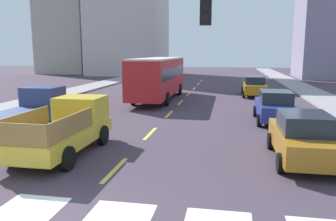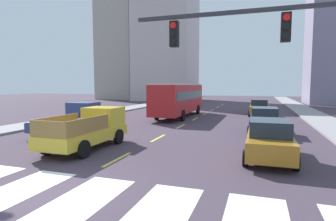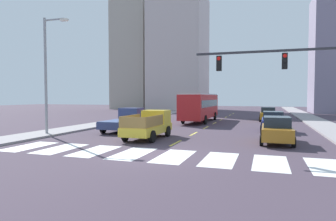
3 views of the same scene
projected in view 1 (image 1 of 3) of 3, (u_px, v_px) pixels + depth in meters
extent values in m
cube|color=gray|center=(40.00, 100.00, 26.36)|extent=(2.92, 110.00, 0.15)
cube|color=#DCC748|center=(115.00, 170.00, 10.85)|extent=(0.16, 2.40, 0.01)
cube|color=#DCC748|center=(150.00, 133.00, 15.70)|extent=(0.16, 2.40, 0.01)
cube|color=#DCC748|center=(169.00, 114.00, 20.55)|extent=(0.16, 2.40, 0.01)
cube|color=#DCC748|center=(181.00, 102.00, 25.39)|extent=(0.16, 2.40, 0.01)
cube|color=#DCC748|center=(188.00, 94.00, 30.24)|extent=(0.16, 2.40, 0.01)
cube|color=#DCC748|center=(194.00, 89.00, 35.09)|extent=(0.16, 2.40, 0.01)
cube|color=#DCC748|center=(198.00, 84.00, 39.93)|extent=(0.16, 2.40, 0.01)
cube|color=#DCC748|center=(202.00, 81.00, 44.78)|extent=(0.16, 2.40, 0.01)
cube|color=gold|center=(62.00, 137.00, 12.37)|extent=(1.96, 5.20, 0.56)
cube|color=gold|center=(81.00, 108.00, 13.89)|extent=(1.84, 1.60, 1.00)
cube|color=#19232D|center=(85.00, 103.00, 14.28)|extent=(1.72, 0.08, 0.56)
cube|color=gold|center=(48.00, 135.00, 11.40)|extent=(1.84, 3.30, 0.06)
cylinder|color=black|center=(59.00, 133.00, 14.11)|extent=(0.22, 0.80, 0.80)
cylinder|color=black|center=(103.00, 135.00, 13.76)|extent=(0.22, 0.80, 0.80)
cylinder|color=black|center=(13.00, 155.00, 11.08)|extent=(0.22, 0.80, 0.80)
cylinder|color=black|center=(68.00, 158.00, 10.74)|extent=(0.22, 0.80, 0.80)
cube|color=olive|center=(24.00, 123.00, 11.49)|extent=(0.06, 3.17, 0.70)
cube|color=olive|center=(72.00, 125.00, 11.18)|extent=(0.06, 3.17, 0.70)
cube|color=olive|center=(19.00, 135.00, 9.80)|extent=(1.80, 0.06, 0.70)
cube|color=navy|center=(25.00, 116.00, 16.27)|extent=(1.96, 5.20, 0.56)
cube|color=navy|center=(43.00, 96.00, 17.78)|extent=(1.84, 1.60, 1.00)
cube|color=#19232D|center=(47.00, 92.00, 18.17)|extent=(1.72, 0.08, 0.56)
cube|color=navy|center=(12.00, 114.00, 15.29)|extent=(1.84, 3.30, 0.06)
cylinder|color=black|center=(26.00, 116.00, 18.00)|extent=(0.22, 0.80, 0.80)
cylinder|color=black|center=(60.00, 117.00, 17.65)|extent=(0.22, 0.80, 0.80)
cylinder|color=black|center=(25.00, 130.00, 14.63)|extent=(0.22, 0.80, 0.80)
cube|color=red|center=(159.00, 77.00, 26.51)|extent=(2.50, 10.80, 2.70)
cube|color=#19232D|center=(158.00, 72.00, 26.45)|extent=(2.52, 9.94, 0.80)
cube|color=silver|center=(158.00, 59.00, 26.27)|extent=(2.40, 10.37, 0.12)
cylinder|color=black|center=(153.00, 89.00, 30.21)|extent=(0.22, 1.00, 1.00)
cylinder|color=black|center=(180.00, 89.00, 29.77)|extent=(0.22, 1.00, 1.00)
cylinder|color=black|center=(133.00, 98.00, 24.08)|extent=(0.22, 1.00, 1.00)
cylinder|color=black|center=(167.00, 99.00, 23.64)|extent=(0.22, 1.00, 1.00)
cube|color=#AA7115|center=(254.00, 88.00, 28.92)|extent=(1.80, 4.40, 0.76)
cube|color=#1E2833|center=(255.00, 80.00, 28.65)|extent=(1.58, 2.11, 0.64)
cylinder|color=black|center=(243.00, 91.00, 30.47)|extent=(0.22, 0.64, 0.64)
cylinder|color=black|center=(263.00, 91.00, 30.15)|extent=(0.22, 0.64, 0.64)
cylinder|color=black|center=(244.00, 94.00, 27.82)|extent=(0.22, 0.64, 0.64)
cylinder|color=black|center=(266.00, 95.00, 27.50)|extent=(0.22, 0.64, 0.64)
cube|color=navy|center=(274.00, 109.00, 18.23)|extent=(1.80, 4.40, 0.76)
cube|color=#1E2833|center=(276.00, 97.00, 17.97)|extent=(1.58, 2.11, 0.64)
cylinder|color=black|center=(255.00, 111.00, 19.78)|extent=(0.22, 0.64, 0.64)
cylinder|color=black|center=(287.00, 112.00, 19.46)|extent=(0.22, 0.64, 0.64)
cylinder|color=black|center=(259.00, 120.00, 17.14)|extent=(0.22, 0.64, 0.64)
cylinder|color=black|center=(296.00, 122.00, 16.82)|extent=(0.22, 0.64, 0.64)
cube|color=#A1671B|center=(302.00, 141.00, 11.65)|extent=(1.80, 4.40, 0.76)
cube|color=#1E2833|center=(305.00, 123.00, 11.38)|extent=(1.58, 2.11, 0.64)
cylinder|color=black|center=(270.00, 141.00, 13.19)|extent=(0.22, 0.64, 0.64)
cylinder|color=black|center=(319.00, 143.00, 12.87)|extent=(0.22, 0.64, 0.64)
cylinder|color=black|center=(281.00, 163.00, 10.55)|extent=(0.22, 0.64, 0.64)
cube|color=black|center=(206.00, 8.00, 8.23)|extent=(0.28, 0.24, 0.84)
cylinder|color=black|center=(206.00, 7.00, 8.10)|extent=(0.20, 0.04, 0.20)
cylinder|color=black|center=(205.00, 18.00, 8.15)|extent=(0.20, 0.04, 0.20)
cube|color=gray|center=(329.00, 3.00, 47.50)|extent=(7.60, 8.99, 21.31)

